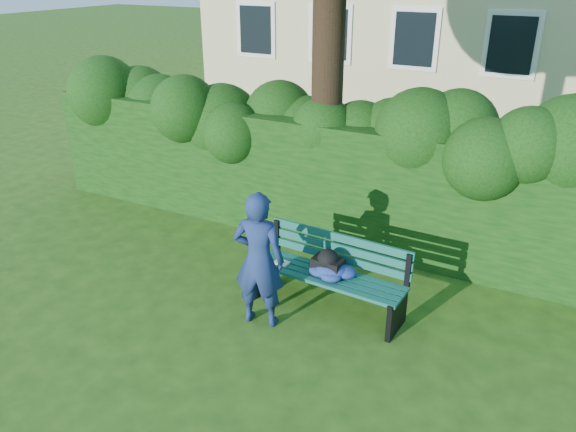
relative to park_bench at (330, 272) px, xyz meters
The scene contains 4 objects.
ground 0.93m from the park_bench, 156.60° to the right, with size 80.00×80.00×0.00m, color #294B15.
hedge 2.06m from the park_bench, 110.86° to the left, with size 10.00×1.00×1.80m.
park_bench is the anchor object (origin of this frame).
man_reading 0.93m from the park_bench, 132.87° to the right, with size 0.59×0.39×1.63m, color navy.
Camera 1 is at (2.96, -5.03, 3.84)m, focal length 35.00 mm.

